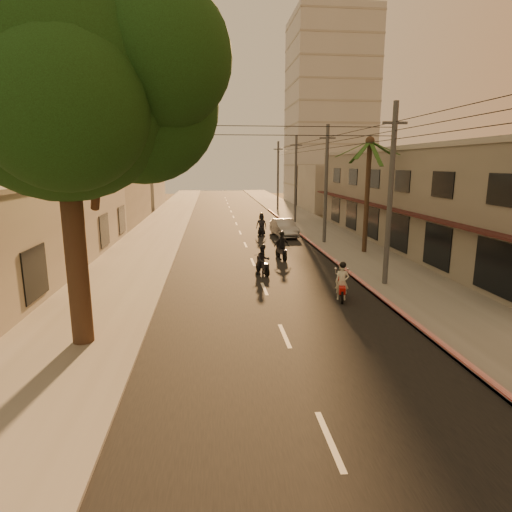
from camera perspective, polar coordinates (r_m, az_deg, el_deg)
The scene contains 19 objects.
ground at distance 13.94m, azimuth 5.25°, elevation -13.76°, with size 160.00×160.00×0.00m, color #383023.
road at distance 32.96m, azimuth -1.42°, elevation 1.51°, with size 10.00×140.00×0.02m, color black.
sidewalk_right at distance 34.34m, azimuth 11.16°, elevation 1.80°, with size 5.00×140.00×0.12m, color slate.
sidewalk_left at distance 33.23m, azimuth -14.43°, elevation 1.30°, with size 5.00×140.00×0.12m, color slate.
curb_stripe at distance 28.96m, azimuth 9.48°, elevation 0.04°, with size 0.20×60.00×0.20m, color red.
shophouse_row at distance 34.57m, azimuth 22.76°, elevation 7.16°, with size 8.80×34.20×7.30m.
left_building at distance 28.89m, azimuth -29.29°, elevation 3.66°, with size 8.20×24.20×5.20m.
distant_tower at distance 71.20m, azimuth 9.70°, elevation 18.34°, with size 12.10×12.10×28.00m.
broadleaf_tree at distance 15.20m, azimuth -22.94°, elevation 20.31°, with size 9.60×8.70×12.10m.
palm_tree at distance 30.21m, azimuth 14.91°, elevation 13.76°, with size 5.00×5.00×8.20m.
utility_poles at distance 33.45m, azimuth 9.43°, elevation 12.75°, with size 1.20×48.26×9.00m.
filler_right at distance 59.71m, azimuth 10.29°, elevation 8.97°, with size 8.00×14.00×6.00m, color #A6A296.
filler_left_near at distance 47.85m, azimuth -19.91°, elevation 6.75°, with size 8.00×14.00×4.40m, color #A6A296.
filler_left_far at distance 65.36m, azimuth -16.24°, elevation 9.38°, with size 8.00×14.00×7.00m, color #A6A296.
scooter_red at distance 19.85m, azimuth 11.40°, elevation -3.54°, with size 0.89×1.79×1.80m.
scooter_mid_a at distance 23.94m, azimuth 0.94°, elevation -0.63°, with size 1.14×1.72×1.73m.
scooter_mid_b at distance 27.75m, azimuth 3.43°, elevation 1.24°, with size 1.21×1.90×1.88m.
scooter_far_a at distance 37.27m, azimuth 0.73°, elevation 4.13°, with size 1.22×1.96×1.98m.
parked_car at distance 36.81m, azimuth 3.76°, elevation 3.76°, with size 1.96×4.62×1.48m, color #95979C.
Camera 1 is at (-2.52, -12.29, 6.07)m, focal length 30.00 mm.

